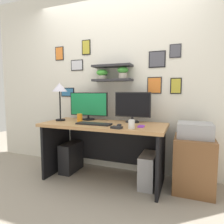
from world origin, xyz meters
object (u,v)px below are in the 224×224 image
object	(u,v)px
computer_mouse	(119,125)
printer	(195,130)
pen_cup	(131,124)
desk	(105,138)
drawer_cabinet	(193,164)
scissors_tray	(117,127)
cell_phone	(141,126)
water_cup	(80,118)
keyboard	(94,124)
computer_tower_right	(148,170)
monitor_right	(133,107)
desk_lamp	(60,90)
computer_tower_left	(71,157)
monitor_left	(89,106)

from	to	relation	value
computer_mouse	printer	world-z (taller)	printer
computer_mouse	pen_cup	distance (m)	0.20
desk	pen_cup	size ratio (longest dim) A/B	15.86
drawer_cabinet	scissors_tray	bearing A→B (deg)	-152.85
scissors_tray	printer	world-z (taller)	printer
desk	computer_mouse	size ratio (longest dim) A/B	17.62
cell_phone	water_cup	world-z (taller)	water_cup
keyboard	computer_tower_right	size ratio (longest dim) A/B	1.10
desk	keyboard	distance (m)	0.30
pen_cup	water_cup	bearing A→B (deg)	163.54
monitor_right	water_cup	xyz separation A→B (m)	(-0.67, -0.22, -0.15)
computer_mouse	desk_lamp	size ratio (longest dim) A/B	0.17
computer_mouse	scissors_tray	bearing A→B (deg)	-82.88
cell_phone	computer_mouse	bearing A→B (deg)	-168.42
pen_cup	computer_tower_right	world-z (taller)	pen_cup
pen_cup	printer	world-z (taller)	pen_cup
desk	computer_tower_left	size ratio (longest dim) A/B	3.82
monitor_left	pen_cup	bearing A→B (deg)	-30.67
desk	printer	xyz separation A→B (m)	(1.09, 0.08, 0.17)
pen_cup	drawer_cabinet	world-z (taller)	pen_cup
water_cup	drawer_cabinet	bearing A→B (deg)	5.53
monitor_right	computer_tower_left	world-z (taller)	monitor_right
cell_phone	computer_tower_left	bearing A→B (deg)	166.60
desk	computer_mouse	distance (m)	0.40
scissors_tray	water_cup	distance (m)	0.69
water_cup	computer_tower_left	distance (m)	0.64
keyboard	drawer_cabinet	xyz separation A→B (m)	(1.16, 0.27, -0.45)
cell_phone	printer	world-z (taller)	printer
desk	pen_cup	bearing A→B (deg)	-33.55
keyboard	printer	bearing A→B (deg)	13.10
monitor_left	computer_tower_right	xyz separation A→B (m)	(0.91, -0.18, -0.76)
desk	scissors_tray	bearing A→B (deg)	-49.91
monitor_left	printer	size ratio (longest dim) A/B	1.54
computer_tower_right	desk_lamp	bearing A→B (deg)	-178.47
desk_lamp	water_cup	bearing A→B (deg)	-1.76
monitor_right	keyboard	size ratio (longest dim) A/B	1.09
desk_lamp	cell_phone	distance (m)	1.25
keyboard	desk_lamp	distance (m)	0.74
cell_phone	scissors_tray	world-z (taller)	scissors_tray
keyboard	computer_mouse	xyz separation A→B (m)	(0.33, -0.01, 0.01)
monitor_right	desk	bearing A→B (deg)	-153.48
keyboard	drawer_cabinet	bearing A→B (deg)	13.10
monitor_left	desk	bearing A→B (deg)	-26.54
desk	scissors_tray	distance (m)	0.49
monitor_left	pen_cup	xyz separation A→B (m)	(0.76, -0.45, -0.16)
cell_phone	desk	bearing A→B (deg)	161.31
monitor_right	keyboard	bearing A→B (deg)	-138.42
keyboard	computer_mouse	size ratio (longest dim) A/B	4.89
cell_phone	pen_cup	bearing A→B (deg)	-118.62
desk_lamp	printer	size ratio (longest dim) A/B	1.38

